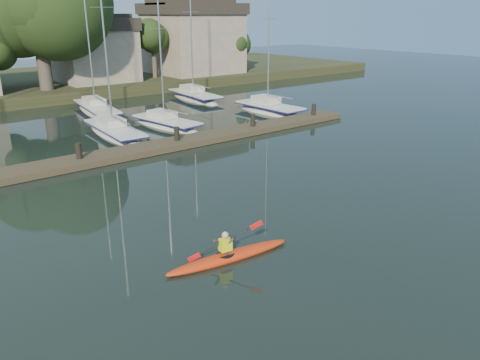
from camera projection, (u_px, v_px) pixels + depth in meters
ground at (314, 245)px, 16.33m from camera, size 160.00×160.00×0.00m
kayak at (229, 255)px, 15.27m from camera, size 4.58×1.24×1.45m
dock at (132, 152)px, 26.56m from camera, size 34.00×2.00×1.80m
sailboat_2 at (115, 138)px, 31.07m from camera, size 2.43×8.39×13.72m
sailboat_3 at (166, 129)px, 33.47m from camera, size 2.95×7.38×11.57m
sailboat_4 at (269, 115)px, 38.24m from camera, size 2.47×7.51×12.65m
sailboat_6 at (97, 114)px, 38.19m from camera, size 3.13×9.57×14.94m
sailboat_7 at (195, 101)px, 44.01m from camera, size 2.87×8.50×13.46m
shore at (23, 61)px, 45.83m from camera, size 90.00×25.25×12.75m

